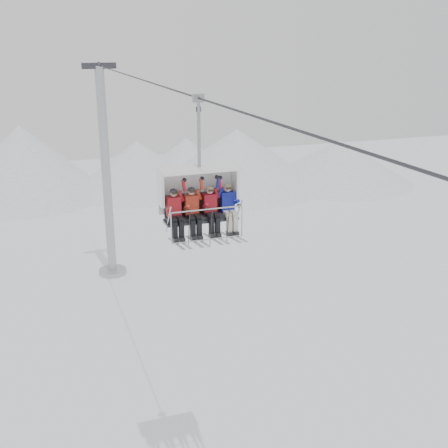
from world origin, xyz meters
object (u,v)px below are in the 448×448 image
object	(u,v)px
skier_center_right	(211,209)
chairlift_carrier	(198,191)
skier_center_left	(193,210)
lift_tower_right	(107,189)
skier_far_left	(175,212)
skier_far_right	(228,207)

from	to	relation	value
skier_center_right	chairlift_carrier	bearing A→B (deg)	131.89
skier_center_left	skier_center_right	xyz separation A→B (m)	(0.55, -0.00, -0.01)
chairlift_carrier	skier_center_right	size ratio (longest dim) A/B	2.36
lift_tower_right	skier_center_right	bearing A→B (deg)	-89.22
chairlift_carrier	skier_far_left	world-z (taller)	chairlift_carrier
skier_far_left	skier_center_right	xyz separation A→B (m)	(1.07, -0.00, -0.01)
lift_tower_right	skier_far_right	world-z (taller)	lift_tower_right
skier_far_right	skier_far_left	bearing A→B (deg)	180.00
lift_tower_right	chairlift_carrier	distance (m)	20.39
skier_center_left	skier_far_right	world-z (taller)	same
skier_far_right	chairlift_carrier	bearing A→B (deg)	159.46
lift_tower_right	chairlift_carrier	size ratio (longest dim) A/B	3.38
lift_tower_right	skier_center_left	world-z (taller)	lift_tower_right
skier_far_left	skier_center_left	bearing A→B (deg)	0.00
chairlift_carrier	skier_center_left	distance (m)	0.62
skier_far_left	skier_far_right	size ratio (longest dim) A/B	1.00
skier_center_left	skier_far_right	size ratio (longest dim) A/B	1.00
chairlift_carrier	lift_tower_right	bearing A→B (deg)	90.00
lift_tower_right	skier_center_right	world-z (taller)	lift_tower_right
chairlift_carrier	skier_center_left	world-z (taller)	chairlift_carrier
skier_center_right	skier_far_left	bearing A→B (deg)	179.87
skier_center_left	skier_center_right	bearing A→B (deg)	-0.26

